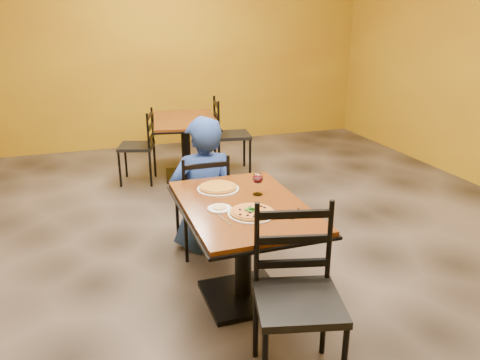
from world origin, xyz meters
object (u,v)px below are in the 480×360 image
object	(u,v)px
table_main	(243,229)
pizza_main	(252,212)
chair_second_left	(136,147)
diner	(203,183)
plate_far	(218,189)
pizza_far	(218,187)
table_second	(185,134)
plate_main	(252,214)
wine_glass	(258,183)
side_plate	(219,209)
chair_main_far	(202,202)
chair_second_right	(232,136)
chair_main_near	(299,303)

from	to	relation	value
table_main	pizza_main	world-z (taller)	pizza_main
chair_second_left	diner	distance (m)	1.94
plate_far	pizza_far	bearing A→B (deg)	180.00
diner	table_second	bearing A→B (deg)	-99.95
plate_main	pizza_far	bearing A→B (deg)	98.53
table_second	wine_glass	size ratio (longest dim) A/B	7.02
side_plate	table_second	bearing A→B (deg)	82.00
table_main	chair_second_left	bearing A→B (deg)	97.82
plate_main	pizza_far	size ratio (longest dim) A/B	1.11
chair_main_far	plate_main	distance (m)	1.09
chair_main_far	wine_glass	distance (m)	0.85
pizza_far	wine_glass	bearing A→B (deg)	-38.00
table_main	chair_second_right	distance (m)	2.95
chair_second_left	side_plate	size ratio (longest dim) A/B	5.57
pizza_main	pizza_far	distance (m)	0.52
diner	pizza_far	distance (m)	0.63
chair_main_far	pizza_far	world-z (taller)	chair_main_far
pizza_far	table_main	bearing A→B (deg)	-74.85
table_second	chair_main_near	xyz separation A→B (m)	(-0.21, -3.69, -0.05)
table_main	diner	world-z (taller)	diner
chair_main_near	table_main	bearing A→B (deg)	105.24
chair_main_far	diner	world-z (taller)	diner
diner	chair_main_far	bearing A→B (deg)	64.30
side_plate	chair_second_left	bearing A→B (deg)	94.13
chair_main_far	chair_second_left	size ratio (longest dim) A/B	1.01
diner	side_plate	world-z (taller)	diner
chair_second_right	plate_main	xyz separation A→B (m)	(-0.84, -3.02, 0.27)
pizza_main	side_plate	bearing A→B (deg)	138.15
wine_glass	chair_second_right	bearing A→B (deg)	75.91
plate_far	chair_second_right	bearing A→B (deg)	69.90
table_main	pizza_main	xyz separation A→B (m)	(-0.01, -0.19, 0.21)
table_main	plate_far	bearing A→B (deg)	105.15
chair_second_right	plate_far	distance (m)	2.68
table_main	plate_main	world-z (taller)	plate_main
wine_glass	chair_second_left	bearing A→B (deg)	101.38
chair_main_far	pizza_far	size ratio (longest dim) A/B	3.21
plate_far	wine_glass	size ratio (longest dim) A/B	1.72
plate_main	side_plate	world-z (taller)	same
chair_main_far	plate_main	xyz separation A→B (m)	(0.07, -1.04, 0.31)
table_second	plate_far	xyz separation A→B (m)	(-0.31, -2.51, 0.20)
chair_second_left	side_plate	world-z (taller)	chair_second_left
table_main	pizza_far	size ratio (longest dim) A/B	4.39
chair_main_near	pizza_far	distance (m)	1.22
pizza_main	pizza_far	xyz separation A→B (m)	(-0.08, 0.51, 0.00)
chair_second_left	pizza_main	size ratio (longest dim) A/B	3.14
plate_far	side_plate	bearing A→B (deg)	-104.84
wine_glass	table_second	bearing A→B (deg)	88.58
table_second	chair_second_left	distance (m)	0.62
chair_main_near	diner	xyz separation A→B (m)	(-0.06, 1.79, 0.08)
chair_second_left	pizza_far	xyz separation A→B (m)	(0.30, -2.51, 0.33)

